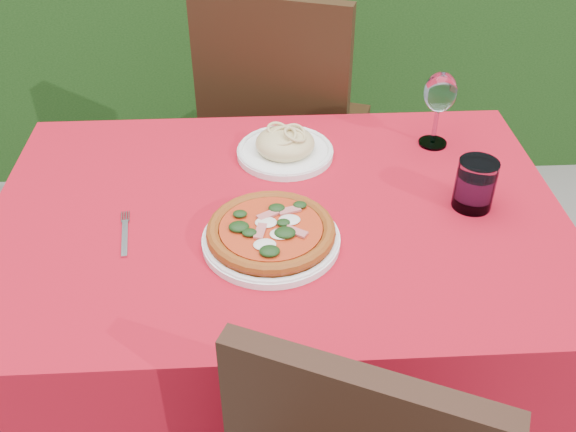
{
  "coord_description": "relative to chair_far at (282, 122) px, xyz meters",
  "views": [
    {
      "loc": [
        -0.04,
        -1.13,
        1.59
      ],
      "look_at": [
        0.02,
        -0.05,
        0.77
      ],
      "focal_mm": 40.0,
      "sensor_mm": 36.0,
      "label": 1
    }
  ],
  "objects": [
    {
      "name": "ground",
      "position": [
        -0.04,
        -0.68,
        -0.59
      ],
      "size": [
        60.0,
        60.0,
        0.0
      ],
      "primitive_type": "plane",
      "color": "slate",
      "rests_on": "ground"
    },
    {
      "name": "dining_table",
      "position": [
        -0.04,
        -0.68,
        0.01
      ],
      "size": [
        1.26,
        0.86,
        0.75
      ],
      "color": "#4A2A18",
      "rests_on": "ground"
    },
    {
      "name": "chair_far",
      "position": [
        0.0,
        0.0,
        0.0
      ],
      "size": [
        0.59,
        0.59,
        1.03
      ],
      "rotation": [
        0.0,
        0.0,
        2.8
      ],
      "color": "black",
      "rests_on": "ground"
    },
    {
      "name": "pizza_plate",
      "position": [
        -0.06,
        -0.8,
        0.18
      ],
      "size": [
        0.28,
        0.28,
        0.05
      ],
      "rotation": [
        0.0,
        0.0,
        0.11
      ],
      "color": "white",
      "rests_on": "dining_table"
    },
    {
      "name": "pasta_plate",
      "position": [
        -0.01,
        -0.46,
        0.18
      ],
      "size": [
        0.24,
        0.24,
        0.07
      ],
      "rotation": [
        0.0,
        0.0,
        -0.34
      ],
      "color": "white",
      "rests_on": "dining_table"
    },
    {
      "name": "water_glass",
      "position": [
        0.39,
        -0.69,
        0.21
      ],
      "size": [
        0.09,
        0.09,
        0.11
      ],
      "color": "silver",
      "rests_on": "dining_table"
    },
    {
      "name": "wine_glass",
      "position": [
        0.36,
        -0.43,
        0.3
      ],
      "size": [
        0.08,
        0.08,
        0.2
      ],
      "color": "white",
      "rests_on": "dining_table"
    },
    {
      "name": "fork",
      "position": [
        -0.36,
        -0.77,
        0.16
      ],
      "size": [
        0.04,
        0.17,
        0.0
      ],
      "primitive_type": "cube",
      "rotation": [
        0.0,
        0.0,
        0.13
      ],
      "color": "#AFAFB6",
      "rests_on": "dining_table"
    }
  ]
}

